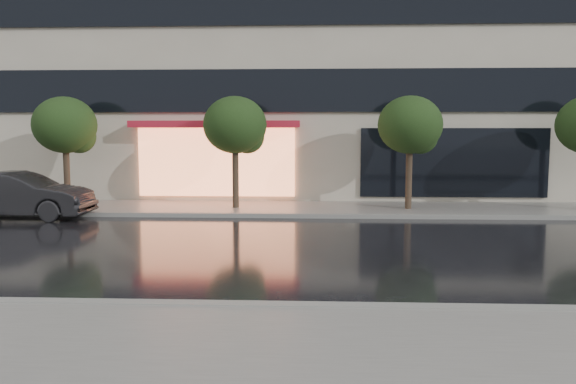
{
  "coord_description": "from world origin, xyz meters",
  "views": [
    {
      "loc": [
        -0.29,
        -9.4,
        2.78
      ],
      "look_at": [
        -0.86,
        3.31,
        1.4
      ],
      "focal_mm": 35.0,
      "sensor_mm": 36.0,
      "label": 1
    }
  ],
  "objects": [
    {
      "name": "ground",
      "position": [
        0.0,
        0.0,
        0.0
      ],
      "size": [
        120.0,
        120.0,
        0.0
      ],
      "primitive_type": "plane",
      "color": "black",
      "rests_on": "ground"
    },
    {
      "name": "sidewalk_near",
      "position": [
        0.0,
        -3.25,
        0.06
      ],
      "size": [
        60.0,
        4.5,
        0.12
      ],
      "primitive_type": "cube",
      "color": "slate",
      "rests_on": "ground"
    },
    {
      "name": "sidewalk_far",
      "position": [
        0.0,
        10.25,
        0.06
      ],
      "size": [
        60.0,
        3.5,
        0.12
      ],
      "primitive_type": "cube",
      "color": "slate",
      "rests_on": "ground"
    },
    {
      "name": "curb_near",
      "position": [
        0.0,
        -1.0,
        0.07
      ],
      "size": [
        60.0,
        0.25,
        0.14
      ],
      "primitive_type": "cube",
      "color": "gray",
      "rests_on": "ground"
    },
    {
      "name": "curb_far",
      "position": [
        0.0,
        8.5,
        0.07
      ],
      "size": [
        60.0,
        0.25,
        0.14
      ],
      "primitive_type": "cube",
      "color": "gray",
      "rests_on": "ground"
    },
    {
      "name": "tree_far_west",
      "position": [
        -8.94,
        10.03,
        2.92
      ],
      "size": [
        2.2,
        2.2,
        3.99
      ],
      "color": "#33261C",
      "rests_on": "ground"
    },
    {
      "name": "tree_mid_west",
      "position": [
        -2.94,
        10.03,
        2.92
      ],
      "size": [
        2.2,
        2.2,
        3.99
      ],
      "color": "#33261C",
      "rests_on": "ground"
    },
    {
      "name": "tree_mid_east",
      "position": [
        3.06,
        10.03,
        2.92
      ],
      "size": [
        2.2,
        2.2,
        3.99
      ],
      "color": "#33261C",
      "rests_on": "ground"
    },
    {
      "name": "parked_car",
      "position": [
        -9.66,
        7.93,
        0.75
      ],
      "size": [
        4.54,
        1.59,
        1.5
      ],
      "primitive_type": "imported",
      "rotation": [
        0.0,
        0.0,
        1.57
      ],
      "color": "black",
      "rests_on": "ground"
    }
  ]
}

